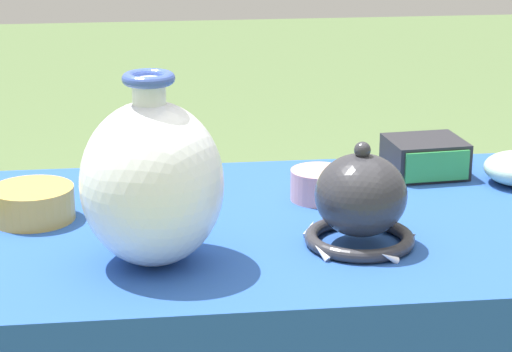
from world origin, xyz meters
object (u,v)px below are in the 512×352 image
object	(u,v)px
cup_wide_teal	(150,179)
vase_dome_bell	(361,203)
vase_tall_bulbous	(152,182)
pot_squat_rose	(319,185)
mosaic_tile_box	(425,157)
cup_wide_terracotta	(152,162)
pot_squat_ochre	(33,203)

from	to	relation	value
cup_wide_teal	vase_dome_bell	bearing A→B (deg)	-35.81
vase_tall_bulbous	pot_squat_rose	size ratio (longest dim) A/B	2.84
vase_tall_bulbous	mosaic_tile_box	world-z (taller)	vase_tall_bulbous
vase_tall_bulbous	mosaic_tile_box	xyz separation A→B (m)	(0.54, 0.39, -0.10)
cup_wide_terracotta	pot_squat_rose	bearing A→B (deg)	-24.84
vase_tall_bulbous	pot_squat_ochre	bearing A→B (deg)	133.06
vase_dome_bell	cup_wide_teal	world-z (taller)	vase_dome_bell
pot_squat_rose	cup_wide_terracotta	bearing A→B (deg)	155.16
vase_dome_bell	pot_squat_rose	distance (m)	0.23
mosaic_tile_box	pot_squat_rose	world-z (taller)	mosaic_tile_box
pot_squat_rose	pot_squat_ochre	size ratio (longest dim) A/B	0.73
vase_dome_bell	cup_wide_terracotta	size ratio (longest dim) A/B	1.69
cup_wide_teal	mosaic_tile_box	bearing A→B (deg)	11.69
pot_squat_rose	cup_wide_terracotta	distance (m)	0.33
mosaic_tile_box	pot_squat_ochre	bearing A→B (deg)	-172.11
vase_tall_bulbous	vase_dome_bell	bearing A→B (deg)	5.78
vase_dome_bell	cup_wide_teal	xyz separation A→B (m)	(-0.33, 0.24, -0.02)
vase_dome_bell	mosaic_tile_box	distance (m)	0.41
vase_dome_bell	cup_wide_terracotta	world-z (taller)	vase_dome_bell
vase_tall_bulbous	cup_wide_teal	world-z (taller)	vase_tall_bulbous
vase_tall_bulbous	pot_squat_rose	distance (m)	0.42
vase_tall_bulbous	cup_wide_teal	size ratio (longest dim) A/B	3.13
mosaic_tile_box	cup_wide_terracotta	world-z (taller)	cup_wide_terracotta
mosaic_tile_box	pot_squat_ochre	size ratio (longest dim) A/B	1.08
vase_dome_bell	pot_squat_rose	bearing A→B (deg)	96.12
pot_squat_ochre	vase_tall_bulbous	bearing A→B (deg)	-46.94
pot_squat_rose	mosaic_tile_box	bearing A→B (deg)	27.75
vase_tall_bulbous	pot_squat_ochre	size ratio (longest dim) A/B	2.08
cup_wide_teal	cup_wide_terracotta	xyz separation A→B (m)	(0.01, 0.13, -0.01)
pot_squat_rose	cup_wide_terracotta	xyz separation A→B (m)	(-0.30, 0.14, 0.01)
vase_dome_bell	pot_squat_rose	size ratio (longest dim) A/B	1.82
mosaic_tile_box	cup_wide_terracotta	bearing A→B (deg)	173.52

